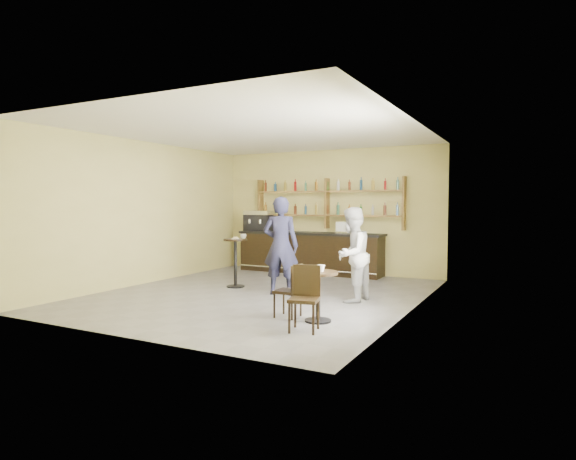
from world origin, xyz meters
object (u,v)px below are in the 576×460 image
at_px(espresso_machine, 260,221).
at_px(chair_south, 304,299).
at_px(bar_counter, 310,253).
at_px(man_main, 281,246).
at_px(cafe_table, 318,297).
at_px(chair_west, 288,291).
at_px(pastry_case, 347,228).
at_px(pedestal_table, 235,263).
at_px(patron_second, 352,255).

distance_m(espresso_machine, chair_south, 6.57).
relative_size(bar_counter, man_main, 2.01).
distance_m(bar_counter, man_main, 3.09).
relative_size(cafe_table, chair_west, 0.91).
distance_m(espresso_machine, pastry_case, 2.54).
bearing_deg(chair_south, pastry_case, 91.52).
distance_m(pedestal_table, patron_second, 2.80).
xyz_separation_m(man_main, patron_second, (1.49, -0.00, -0.10)).
relative_size(bar_counter, pastry_case, 8.16).
xyz_separation_m(pedestal_table, chair_west, (2.28, -1.92, -0.10)).
relative_size(pedestal_table, patron_second, 0.60).
distance_m(cafe_table, chair_south, 0.61).
xyz_separation_m(cafe_table, patron_second, (-0.07, 1.67, 0.48)).
xyz_separation_m(chair_south, patron_second, (-0.12, 2.27, 0.41)).
relative_size(chair_west, patron_second, 0.49).
bearing_deg(pedestal_table, cafe_table, -34.84).
height_order(man_main, cafe_table, man_main).
relative_size(bar_counter, chair_west, 4.62).
distance_m(pastry_case, pedestal_table, 3.17).
bearing_deg(pedestal_table, pastry_case, 59.81).
bearing_deg(patron_second, espresso_machine, -122.22).
bearing_deg(espresso_machine, bar_counter, -3.04).
relative_size(espresso_machine, cafe_table, 1.00).
bearing_deg(espresso_machine, pedestal_table, -72.81).
xyz_separation_m(bar_counter, espresso_machine, (-1.51, 0.00, 0.81)).
bearing_deg(bar_counter, pastry_case, 0.00).
distance_m(espresso_machine, chair_west, 5.70).
height_order(pastry_case, pedestal_table, pastry_case).
height_order(bar_counter, chair_south, bar_counter).
relative_size(cafe_table, patron_second, 0.44).
relative_size(pastry_case, chair_west, 0.57).
distance_m(espresso_machine, cafe_table, 6.08).
bearing_deg(cafe_table, pastry_case, 105.32).
xyz_separation_m(pedestal_table, patron_second, (2.76, -0.30, 0.35)).
distance_m(chair_west, chair_south, 0.89).
height_order(pedestal_table, chair_west, pedestal_table).
bearing_deg(cafe_table, patron_second, 92.28).
height_order(cafe_table, chair_south, chair_south).
xyz_separation_m(bar_counter, patron_second, (2.24, -2.97, 0.34)).
distance_m(espresso_machine, patron_second, 4.80).
relative_size(espresso_machine, chair_south, 0.84).
xyz_separation_m(bar_counter, cafe_table, (2.30, -4.64, -0.14)).
relative_size(pastry_case, pedestal_table, 0.46).
xyz_separation_m(pastry_case, cafe_table, (1.27, -4.64, -0.82)).
bearing_deg(bar_counter, cafe_table, -63.61).
height_order(espresso_machine, patron_second, patron_second).
distance_m(pastry_case, chair_south, 5.46).
distance_m(man_main, chair_south, 2.83).
relative_size(pedestal_table, man_main, 0.54).
distance_m(pastry_case, man_main, 2.99).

